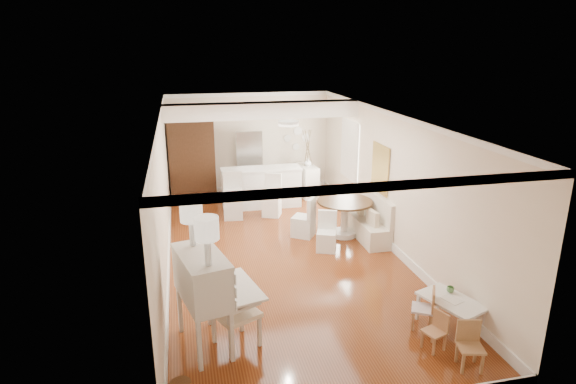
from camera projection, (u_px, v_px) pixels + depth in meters
name	position (u px, v px, depth m)	size (l,w,h in m)	color
room	(281.00, 156.00, 9.41)	(9.00, 9.04, 2.82)	brown
secretary_bureau	(203.00, 301.00, 6.60)	(1.10, 1.12, 1.41)	silver
gustavian_armchair	(236.00, 312.00, 6.68)	(0.60, 0.60, 1.04)	beige
kids_table	(450.00, 314.00, 7.17)	(0.56, 0.94, 0.47)	white
kids_chair_a	(434.00, 331.00, 6.64)	(0.27, 0.27, 0.56)	#AF794F
kids_chair_b	(423.00, 308.00, 7.14)	(0.32, 0.32, 0.66)	#AD794F
kids_chair_c	(471.00, 347.00, 6.24)	(0.31, 0.31, 0.65)	#9A6E46
banquette	(368.00, 217.00, 10.43)	(0.52, 1.60, 0.98)	silver
dining_table	(344.00, 218.00, 10.55)	(1.20, 1.20, 0.82)	#472C16
slip_chair_near	(327.00, 232.00, 9.81)	(0.39, 0.40, 0.81)	white
slip_chair_far	(303.00, 217.00, 10.54)	(0.43, 0.44, 0.90)	silver
breakfast_counter	(261.00, 187.00, 12.45)	(2.05, 0.65, 1.03)	white
bar_stool_left	(233.00, 196.00, 11.60)	(0.45, 0.45, 1.13)	silver
bar_stool_right	(272.00, 196.00, 11.77)	(0.41, 0.41, 1.04)	white
pantry_cabinet	(192.00, 157.00, 12.91)	(1.20, 0.60, 2.30)	#381E11
fridge	(262.00, 163.00, 13.35)	(0.75, 0.65, 1.80)	silver
sideboard	(307.00, 181.00, 13.35)	(0.40, 0.91, 0.87)	silver
pencil_cup	(450.00, 290.00, 7.30)	(0.11, 0.11, 0.09)	#5A9255
branch_vase	(308.00, 162.00, 13.16)	(0.20, 0.20, 0.21)	white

